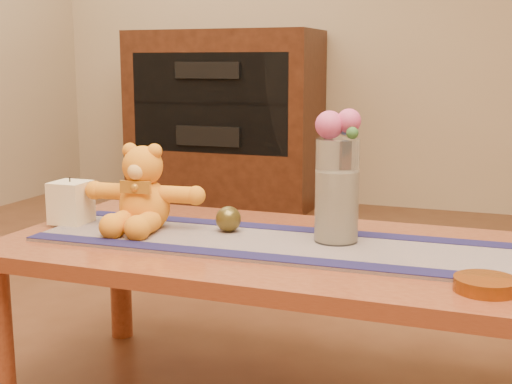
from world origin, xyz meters
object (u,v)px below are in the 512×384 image
at_px(teddy_bear, 144,188).
at_px(glass_vase, 337,191).
at_px(bronze_ball, 228,219).
at_px(amber_dish, 485,285).
at_px(pillar_candle, 71,202).

bearing_deg(teddy_bear, glass_vase, -1.41).
distance_m(teddy_bear, bronze_ball, 0.25).
height_order(teddy_bear, amber_dish, teddy_bear).
height_order(teddy_bear, pillar_candle, teddy_bear).
bearing_deg(pillar_candle, teddy_bear, 5.61).
bearing_deg(glass_vase, amber_dish, -34.20).
xyz_separation_m(pillar_candle, amber_dish, (1.12, -0.20, -0.05)).
relative_size(pillar_candle, amber_dish, 0.92).
bearing_deg(glass_vase, bronze_ball, -179.79).
xyz_separation_m(teddy_bear, glass_vase, (0.53, 0.04, 0.02)).
relative_size(teddy_bear, pillar_candle, 2.76).
bearing_deg(bronze_ball, amber_dish, -20.70).
bearing_deg(bronze_ball, pillar_candle, -172.95).
distance_m(bronze_ball, amber_dish, 0.71).
xyz_separation_m(teddy_bear, bronze_ball, (0.23, 0.03, -0.07)).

